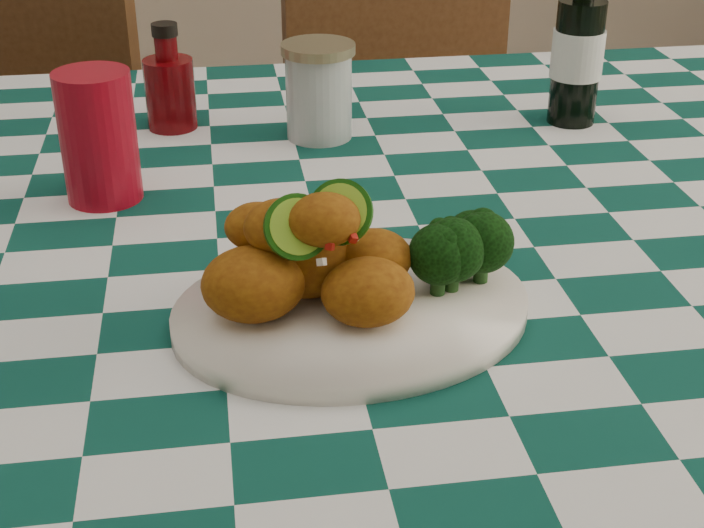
{
  "coord_description": "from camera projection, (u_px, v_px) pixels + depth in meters",
  "views": [
    {
      "loc": [
        -0.1,
        -0.95,
        1.23
      ],
      "look_at": [
        0.01,
        -0.24,
        0.84
      ],
      "focal_mm": 50.0,
      "sensor_mm": 36.0,
      "label": 1
    }
  ],
  "objects": [
    {
      "name": "dining_table",
      "position": [
        318.0,
        488.0,
        1.23
      ],
      "size": [
        1.66,
        1.06,
        0.79
      ],
      "primitive_type": null,
      "color": "#0B4136",
      "rests_on": "ground"
    },
    {
      "name": "plate",
      "position": [
        352.0,
        311.0,
        0.84
      ],
      "size": [
        0.34,
        0.28,
        0.02
      ],
      "primitive_type": null,
      "rotation": [
        0.0,
        0.0,
        0.14
      ],
      "color": "white",
      "rests_on": "dining_table"
    },
    {
      "name": "fried_chicken_pile",
      "position": [
        323.0,
        251.0,
        0.8
      ],
      "size": [
        0.16,
        0.12,
        0.1
      ],
      "primitive_type": null,
      "color": "#94560E",
      "rests_on": "plate"
    },
    {
      "name": "broccoli_side",
      "position": [
        466.0,
        254.0,
        0.84
      ],
      "size": [
        0.09,
        0.09,
        0.06
      ],
      "primitive_type": null,
      "color": "black",
      "rests_on": "plate"
    },
    {
      "name": "red_tumbler",
      "position": [
        98.0,
        137.0,
        1.03
      ],
      "size": [
        0.09,
        0.09,
        0.14
      ],
      "primitive_type": "cylinder",
      "rotation": [
        0.0,
        0.0,
        -0.07
      ],
      "color": "maroon",
      "rests_on": "dining_table"
    },
    {
      "name": "ketchup_bottle",
      "position": [
        169.0,
        77.0,
        1.23
      ],
      "size": [
        0.08,
        0.08,
        0.13
      ],
      "primitive_type": null,
      "rotation": [
        0.0,
        0.0,
        -0.43
      ],
      "color": "#5A0408",
      "rests_on": "dining_table"
    },
    {
      "name": "mason_jar",
      "position": [
        319.0,
        91.0,
        1.2
      ],
      "size": [
        0.1,
        0.1,
        0.12
      ],
      "primitive_type": null,
      "rotation": [
        0.0,
        0.0,
        -0.15
      ],
      "color": "#B2BCBA",
      "rests_on": "dining_table"
    },
    {
      "name": "beer_bottle",
      "position": [
        579.0,
        36.0,
        1.22
      ],
      "size": [
        0.08,
        0.08,
        0.23
      ],
      "primitive_type": null,
      "rotation": [
        0.0,
        0.0,
        -0.24
      ],
      "color": "black",
      "rests_on": "dining_table"
    },
    {
      "name": "wooden_chair_left",
      "position": [
        1.0,
        231.0,
        1.74
      ],
      "size": [
        0.54,
        0.55,
        0.9
      ],
      "primitive_type": null,
      "rotation": [
        0.0,
        0.0,
        -0.37
      ],
      "color": "#472814",
      "rests_on": "ground"
    },
    {
      "name": "wooden_chair_right",
      "position": [
        427.0,
        182.0,
        1.84
      ],
      "size": [
        0.5,
        0.52,
        0.98
      ],
      "primitive_type": null,
      "rotation": [
        0.0,
        0.0,
        0.11
      ],
      "color": "#472814",
      "rests_on": "ground"
    }
  ]
}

